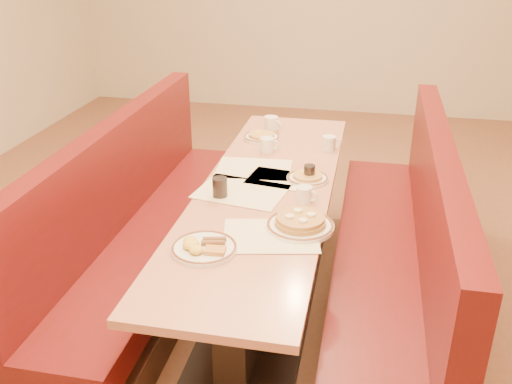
% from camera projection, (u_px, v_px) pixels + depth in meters
% --- Properties ---
extents(ground, '(8.00, 8.00, 0.00)m').
position_uv_depth(ground, '(265.00, 301.00, 3.41)').
color(ground, '#9E6647').
rests_on(ground, ground).
extents(diner_table, '(0.70, 2.50, 0.75)m').
position_uv_depth(diner_table, '(266.00, 247.00, 3.26)').
color(diner_table, black).
rests_on(diner_table, ground).
extents(booth_left, '(0.55, 2.50, 1.05)m').
position_uv_depth(booth_left, '(145.00, 236.00, 3.40)').
color(booth_left, '#4C3326').
rests_on(booth_left, ground).
extents(booth_right, '(0.55, 2.50, 1.05)m').
position_uv_depth(booth_right, '(397.00, 263.00, 3.13)').
color(booth_right, '#4C3326').
rests_on(booth_right, ground).
extents(placemat_near_left, '(0.51, 0.42, 0.00)m').
position_uv_depth(placemat_near_left, '(241.00, 191.00, 3.04)').
color(placemat_near_left, '#F4E4BF').
rests_on(placemat_near_left, diner_table).
extents(placemat_near_right, '(0.49, 0.40, 0.00)m').
position_uv_depth(placemat_near_right, '(271.00, 235.00, 2.61)').
color(placemat_near_right, '#F4E4BF').
rests_on(placemat_near_right, diner_table).
extents(placemat_far_left, '(0.45, 0.35, 0.00)m').
position_uv_depth(placemat_far_left, '(254.00, 169.00, 3.33)').
color(placemat_far_left, '#F4E4BF').
rests_on(placemat_far_left, diner_table).
extents(placemat_far_right, '(0.38, 0.30, 0.00)m').
position_uv_depth(placemat_far_right, '(279.00, 179.00, 3.19)').
color(placemat_far_right, '#F4E4BF').
rests_on(placemat_far_right, diner_table).
extents(pancake_plate, '(0.32, 0.32, 0.07)m').
position_uv_depth(pancake_plate, '(300.00, 223.00, 2.67)').
color(pancake_plate, white).
rests_on(pancake_plate, diner_table).
extents(eggs_plate, '(0.29, 0.29, 0.06)m').
position_uv_depth(eggs_plate, '(203.00, 247.00, 2.48)').
color(eggs_plate, white).
rests_on(eggs_plate, diner_table).
extents(extra_plate_mid, '(0.23, 0.23, 0.05)m').
position_uv_depth(extra_plate_mid, '(308.00, 178.00, 3.18)').
color(extra_plate_mid, white).
rests_on(extra_plate_mid, diner_table).
extents(extra_plate_far, '(0.25, 0.25, 0.05)m').
position_uv_depth(extra_plate_far, '(261.00, 137.00, 3.80)').
color(extra_plate_far, white).
rests_on(extra_plate_far, diner_table).
extents(coffee_mug_a, '(0.11, 0.08, 0.09)m').
position_uv_depth(coffee_mug_a, '(305.00, 195.00, 2.91)').
color(coffee_mug_a, white).
rests_on(coffee_mug_a, diner_table).
extents(coffee_mug_b, '(0.12, 0.09, 0.09)m').
position_uv_depth(coffee_mug_b, '(268.00, 145.00, 3.56)').
color(coffee_mug_b, white).
rests_on(coffee_mug_b, diner_table).
extents(coffee_mug_c, '(0.12, 0.09, 0.09)m').
position_uv_depth(coffee_mug_c, '(329.00, 143.00, 3.59)').
color(coffee_mug_c, white).
rests_on(coffee_mug_c, diner_table).
extents(coffee_mug_d, '(0.13, 0.09, 0.10)m').
position_uv_depth(coffee_mug_d, '(271.00, 124.00, 3.93)').
color(coffee_mug_d, white).
rests_on(coffee_mug_d, diner_table).
extents(soda_tumbler_near, '(0.08, 0.08, 0.11)m').
position_uv_depth(soda_tumbler_near, '(220.00, 188.00, 2.97)').
color(soda_tumbler_near, black).
rests_on(soda_tumbler_near, diner_table).
extents(soda_tumbler_mid, '(0.06, 0.06, 0.09)m').
position_uv_depth(soda_tumbler_mid, '(309.00, 173.00, 3.17)').
color(soda_tumbler_mid, black).
rests_on(soda_tumbler_mid, diner_table).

